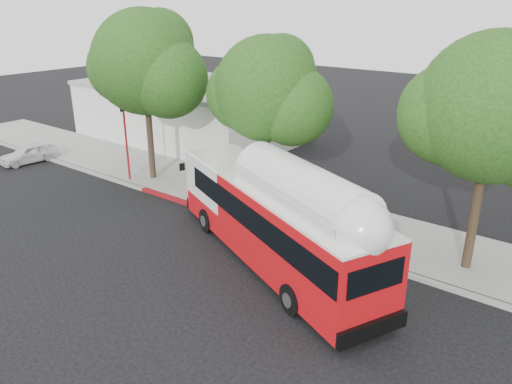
% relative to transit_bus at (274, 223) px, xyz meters
% --- Properties ---
extents(ground, '(120.00, 120.00, 0.00)m').
position_rel_transit_bus_xyz_m(ground, '(-2.61, -1.60, -1.80)').
color(ground, black).
rests_on(ground, ground).
extents(sidewalk, '(60.00, 5.00, 0.15)m').
position_rel_transit_bus_xyz_m(sidewalk, '(-2.61, 4.90, -1.72)').
color(sidewalk, gray).
rests_on(sidewalk, ground).
extents(curb_strip, '(60.00, 0.30, 0.15)m').
position_rel_transit_bus_xyz_m(curb_strip, '(-2.61, 2.30, -1.72)').
color(curb_strip, gray).
rests_on(curb_strip, ground).
extents(red_curb_segment, '(10.00, 0.32, 0.16)m').
position_rel_transit_bus_xyz_m(red_curb_segment, '(-5.61, 2.30, -1.72)').
color(red_curb_segment, maroon).
rests_on(red_curb_segment, ground).
extents(street_tree_left, '(6.67, 5.80, 9.74)m').
position_rel_transit_bus_xyz_m(street_tree_left, '(-11.14, 3.96, 4.81)').
color(street_tree_left, '#2D2116').
rests_on(street_tree_left, ground).
extents(street_tree_mid, '(5.75, 5.00, 8.62)m').
position_rel_transit_bus_xyz_m(street_tree_mid, '(-3.20, 4.46, 4.11)').
color(street_tree_mid, '#2D2116').
rests_on(street_tree_mid, ground).
extents(street_tree_right, '(6.21, 5.40, 9.18)m').
position_rel_transit_bus_xyz_m(street_tree_right, '(6.83, 4.26, 4.46)').
color(street_tree_right, '#2D2116').
rests_on(street_tree_right, ground).
extents(low_commercial_bldg, '(16.20, 10.20, 4.25)m').
position_rel_transit_bus_xyz_m(low_commercial_bldg, '(-16.61, 12.40, 0.35)').
color(low_commercial_bldg, silver).
rests_on(low_commercial_bldg, ground).
extents(transit_bus, '(12.78, 7.40, 3.85)m').
position_rel_transit_bus_xyz_m(transit_bus, '(0.00, 0.00, 0.00)').
color(transit_bus, red).
rests_on(transit_bus, ground).
extents(parked_car, '(3.78, 1.89, 1.24)m').
position_rel_transit_bus_xyz_m(parked_car, '(-20.64, 1.22, -1.18)').
color(parked_car, silver).
rests_on(parked_car, ground).
extents(signal_pole, '(0.13, 0.42, 4.43)m').
position_rel_transit_bus_xyz_m(signal_pole, '(-12.48, 2.86, 0.47)').
color(signal_pole, red).
rests_on(signal_pole, ground).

